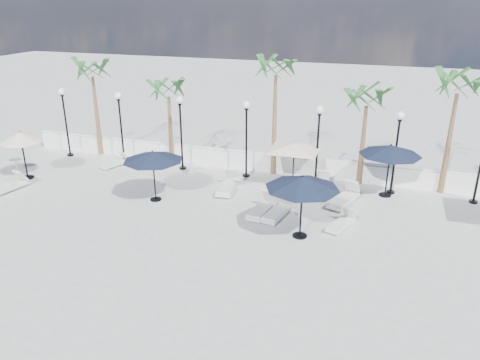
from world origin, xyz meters
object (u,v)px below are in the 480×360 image
(parasol_navy_mid, at_px, (390,150))
(parasol_cream_small, at_px, (21,138))
(parasol_cream_sq_a, at_px, (294,143))
(lounger_5, at_px, (341,223))
(lounger_2, at_px, (228,186))
(lounger_0, at_px, (8,186))
(parasol_navy_left, at_px, (153,156))
(lounger_1, at_px, (115,163))
(lounger_7, at_px, (321,186))
(lounger_6, at_px, (344,198))
(lounger_4, at_px, (262,209))
(lounger_3, at_px, (277,212))
(parasol_navy_right, at_px, (303,183))

(parasol_navy_mid, relative_size, parasol_cream_small, 1.12)
(parasol_cream_sq_a, relative_size, parasol_cream_small, 1.88)
(parasol_navy_mid, bearing_deg, lounger_5, -111.85)
(lounger_2, bearing_deg, lounger_5, -27.07)
(lounger_0, distance_m, lounger_2, 10.25)
(lounger_0, relative_size, parasol_navy_left, 0.75)
(lounger_1, relative_size, parasol_cream_small, 0.70)
(lounger_1, height_order, lounger_7, lounger_7)
(lounger_1, distance_m, parasol_navy_left, 5.60)
(lounger_6, relative_size, parasol_cream_sq_a, 0.49)
(lounger_0, xyz_separation_m, lounger_7, (13.89, 4.54, 0.01))
(lounger_4, relative_size, lounger_7, 1.05)
(lounger_6, xyz_separation_m, parasol_cream_small, (-15.38, -1.73, 1.83))
(lounger_2, xyz_separation_m, parasol_navy_mid, (7.01, 1.71, 1.90))
(parasol_cream_small, bearing_deg, parasol_cream_sq_a, 14.14)
(lounger_1, height_order, parasol_cream_small, parasol_cream_small)
(lounger_4, distance_m, lounger_5, 3.28)
(lounger_3, bearing_deg, lounger_7, 79.60)
(parasol_navy_left, bearing_deg, lounger_5, -1.19)
(lounger_0, height_order, lounger_3, lounger_3)
(parasol_cream_small, bearing_deg, lounger_1, 41.94)
(lounger_0, distance_m, lounger_5, 15.26)
(lounger_7, relative_size, parasol_navy_right, 0.71)
(lounger_7, distance_m, parasol_navy_mid, 3.47)
(lounger_0, distance_m, lounger_7, 14.62)
(lounger_7, height_order, parasol_navy_left, parasol_navy_left)
(lounger_5, xyz_separation_m, parasol_navy_mid, (1.54, 3.84, 1.96))
(parasol_navy_left, height_order, parasol_navy_mid, parasol_navy_mid)
(lounger_1, relative_size, lounger_5, 0.98)
(lounger_5, height_order, parasol_navy_mid, parasol_navy_mid)
(lounger_0, bearing_deg, parasol_navy_mid, 27.90)
(lounger_2, distance_m, lounger_7, 4.36)
(lounger_6, relative_size, parasol_navy_right, 0.81)
(lounger_1, xyz_separation_m, lounger_7, (11.00, 0.05, 0.04))
(lounger_2, height_order, parasol_cream_sq_a, parasol_cream_sq_a)
(lounger_1, bearing_deg, lounger_2, 8.92)
(lounger_3, bearing_deg, lounger_0, -164.06)
(lounger_3, xyz_separation_m, lounger_5, (2.63, -0.16, -0.03))
(lounger_3, distance_m, parasol_navy_right, 2.67)
(lounger_5, xyz_separation_m, parasol_navy_right, (-1.41, -1.20, 1.99))
(lounger_1, xyz_separation_m, parasol_navy_right, (10.93, -4.67, 1.99))
(parasol_navy_left, bearing_deg, lounger_3, -0.16)
(parasol_cream_small, bearing_deg, lounger_4, -1.60)
(lounger_5, height_order, lounger_7, lounger_7)
(lounger_2, bearing_deg, lounger_3, -40.57)
(lounger_6, relative_size, lounger_7, 1.13)
(lounger_3, relative_size, parasol_navy_right, 0.71)
(lounger_2, relative_size, lounger_7, 1.09)
(lounger_6, relative_size, parasol_navy_left, 0.85)
(lounger_4, relative_size, parasol_navy_mid, 0.76)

